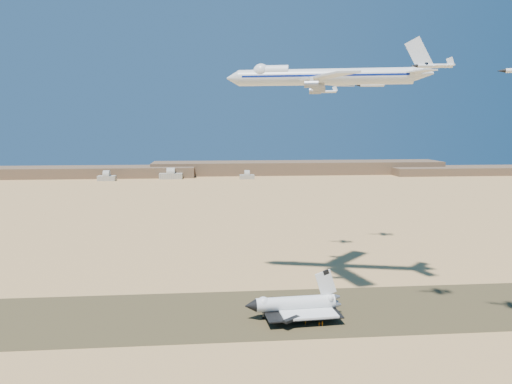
{
  "coord_description": "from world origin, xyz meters",
  "views": [
    {
      "loc": [
        -9.37,
        -178.29,
        69.5
      ],
      "look_at": [
        8.14,
        8.0,
        44.67
      ],
      "focal_mm": 35.0,
      "sensor_mm": 36.0,
      "label": 1
    }
  ],
  "objects": [
    {
      "name": "crew_a",
      "position": [
        23.8,
        -12.68,
        1.03
      ],
      "size": [
        0.57,
        0.77,
        1.93
      ],
      "primitive_type": "imported",
      "rotation": [
        0.0,
        0.0,
        1.41
      ],
      "color": "orange",
      "rests_on": "runway"
    },
    {
      "name": "runway",
      "position": [
        0.0,
        0.0,
        0.03
      ],
      "size": [
        600.0,
        50.0,
        0.06
      ],
      "primitive_type": "cube",
      "color": "#483C24",
      "rests_on": "ground"
    },
    {
      "name": "ridgeline",
      "position": [
        65.32,
        527.31,
        7.63
      ],
      "size": [
        960.0,
        90.0,
        18.0
      ],
      "color": "brown",
      "rests_on": "ground"
    },
    {
      "name": "crew_c",
      "position": [
        28.23,
        -14.59,
        0.84
      ],
      "size": [
        0.98,
        0.99,
        1.57
      ],
      "primitive_type": "imported",
      "rotation": [
        0.0,
        0.0,
        2.34
      ],
      "color": "orange",
      "rests_on": "runway"
    },
    {
      "name": "shuttle",
      "position": [
        20.99,
        -5.51,
        4.71
      ],
      "size": [
        35.61,
        23.43,
        17.51
      ],
      "rotation": [
        0.0,
        0.0,
        0.07
      ],
      "color": "white",
      "rests_on": "runway"
    },
    {
      "name": "crew_b",
      "position": [
        29.39,
        -14.68,
        1.0
      ],
      "size": [
        0.71,
        1.0,
        1.87
      ],
      "primitive_type": "imported",
      "rotation": [
        0.0,
        0.0,
        1.79
      ],
      "color": "orange",
      "rests_on": "runway"
    },
    {
      "name": "chase_jet_e",
      "position": [
        80.87,
        96.54,
        91.96
      ],
      "size": [
        16.4,
        9.14,
        4.1
      ],
      "rotation": [
        0.0,
        0.0,
        -0.16
      ],
      "color": "white"
    },
    {
      "name": "chase_jet_d",
      "position": [
        50.66,
        80.38,
        87.21
      ],
      "size": [
        14.52,
        8.29,
        3.67
      ],
      "rotation": [
        0.0,
        0.0,
        -0.22
      ],
      "color": "white"
    },
    {
      "name": "chase_jet_a",
      "position": [
        65.74,
        -14.3,
        89.46
      ],
      "size": [
        14.66,
        8.03,
        3.66
      ],
      "rotation": [
        0.0,
        0.0,
        -0.11
      ],
      "color": "white"
    },
    {
      "name": "hangars",
      "position": [
        -64.0,
        478.43,
        4.83
      ],
      "size": [
        200.5,
        29.5,
        30.0
      ],
      "color": "#ABA697",
      "rests_on": "ground"
    },
    {
      "name": "carrier_747",
      "position": [
        35.6,
        28.12,
        89.56
      ],
      "size": [
        84.43,
        63.45,
        21.03
      ],
      "rotation": [
        0.0,
        0.0,
        -0.25
      ],
      "color": "white"
    },
    {
      "name": "ground",
      "position": [
        0.0,
        0.0,
        0.0
      ],
      "size": [
        1200.0,
        1200.0,
        0.0
      ],
      "primitive_type": "plane",
      "color": "tan",
      "rests_on": "ground"
    }
  ]
}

